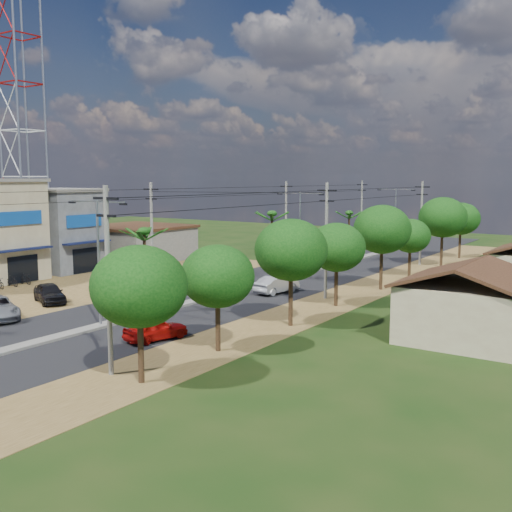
# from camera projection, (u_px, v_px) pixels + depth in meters

# --- Properties ---
(ground) EXTENTS (160.00, 160.00, 0.00)m
(ground) POSITION_uv_depth(u_px,v_px,m) (101.00, 327.00, 37.63)
(ground) COLOR black
(ground) RESTS_ON ground
(road) EXTENTS (12.00, 110.00, 0.04)m
(road) POSITION_uv_depth(u_px,v_px,m) (240.00, 290.00, 49.95)
(road) COLOR black
(road) RESTS_ON ground
(median) EXTENTS (1.00, 90.00, 0.18)m
(median) POSITION_uv_depth(u_px,v_px,m) (260.00, 284.00, 52.41)
(median) COLOR #605E56
(median) RESTS_ON ground
(dirt_lot_west) EXTENTS (18.00, 46.00, 0.04)m
(dirt_lot_west) POSITION_uv_depth(u_px,v_px,m) (54.00, 285.00, 52.52)
(dirt_lot_west) COLOR brown
(dirt_lot_west) RESTS_ON ground
(dirt_shoulder_east) EXTENTS (5.00, 90.00, 0.03)m
(dirt_shoulder_east) POSITION_uv_depth(u_px,v_px,m) (331.00, 302.00, 45.24)
(dirt_shoulder_east) COLOR brown
(dirt_shoulder_east) RESTS_ON ground
(shophouse_grey) EXTENTS (9.00, 6.40, 8.30)m
(shophouse_grey) POSITION_uv_depth(u_px,v_px,m) (58.00, 229.00, 60.79)
(shophouse_grey) COLOR #484B4F
(shophouse_grey) RESTS_ON ground
(low_shed) EXTENTS (10.40, 10.40, 3.95)m
(low_shed) POSITION_uv_depth(u_px,v_px,m) (137.00, 243.00, 68.75)
(low_shed) COLOR #605E56
(low_shed) RESTS_ON ground
(telecom_tower) EXTENTS (3.80, 3.80, 43.00)m
(telecom_tower) POSITION_uv_depth(u_px,v_px,m) (21.00, 83.00, 61.65)
(telecom_tower) COLOR gray
(telecom_tower) RESTS_ON ground
(house_east_near) EXTENTS (7.60, 7.50, 4.60)m
(house_east_near) POSITION_uv_depth(u_px,v_px,m) (471.00, 299.00, 34.44)
(house_east_near) COLOR tan
(house_east_near) RESTS_ON ground
(tree_east_a) EXTENTS (4.40, 4.40, 6.37)m
(tree_east_a) POSITION_uv_depth(u_px,v_px,m) (139.00, 287.00, 26.85)
(tree_east_a) COLOR black
(tree_east_a) RESTS_ON ground
(tree_east_b) EXTENTS (4.00, 4.00, 5.83)m
(tree_east_b) POSITION_uv_depth(u_px,v_px,m) (218.00, 276.00, 31.94)
(tree_east_b) COLOR black
(tree_east_b) RESTS_ON ground
(tree_east_c) EXTENTS (4.60, 4.60, 6.83)m
(tree_east_c) POSITION_uv_depth(u_px,v_px,m) (291.00, 250.00, 37.37)
(tree_east_c) COLOR black
(tree_east_c) RESTS_ON ground
(tree_east_d) EXTENTS (4.20, 4.20, 6.13)m
(tree_east_d) POSITION_uv_depth(u_px,v_px,m) (337.00, 247.00, 43.36)
(tree_east_d) COLOR black
(tree_east_d) RESTS_ON ground
(tree_east_e) EXTENTS (4.80, 4.80, 7.14)m
(tree_east_e) POSITION_uv_depth(u_px,v_px,m) (382.00, 229.00, 49.72)
(tree_east_e) COLOR black
(tree_east_e) RESTS_ON ground
(tree_east_f) EXTENTS (3.80, 3.80, 5.52)m
(tree_east_f) POSITION_uv_depth(u_px,v_px,m) (410.00, 236.00, 56.67)
(tree_east_f) COLOR black
(tree_east_f) RESTS_ON ground
(tree_east_g) EXTENTS (5.00, 5.00, 7.38)m
(tree_east_g) POSITION_uv_depth(u_px,v_px,m) (443.00, 217.00, 62.74)
(tree_east_g) COLOR black
(tree_east_g) RESTS_ON ground
(tree_east_h) EXTENTS (4.40, 4.40, 6.52)m
(tree_east_h) POSITION_uv_depth(u_px,v_px,m) (461.00, 219.00, 69.56)
(tree_east_h) COLOR black
(tree_east_h) RESTS_ON ground
(palm_median_near) EXTENTS (2.00, 2.00, 6.15)m
(palm_median_near) POSITION_uv_depth(u_px,v_px,m) (144.00, 235.00, 40.20)
(palm_median_near) COLOR black
(palm_median_near) RESTS_ON ground
(palm_median_mid) EXTENTS (2.00, 2.00, 6.55)m
(palm_median_mid) POSITION_uv_depth(u_px,v_px,m) (272.00, 217.00, 53.30)
(palm_median_mid) COLOR black
(palm_median_mid) RESTS_ON ground
(palm_median_far) EXTENTS (2.00, 2.00, 5.85)m
(palm_median_far) POSITION_uv_depth(u_px,v_px,m) (349.00, 215.00, 66.53)
(palm_median_far) COLOR black
(palm_median_far) RESTS_ON ground
(streetlight_near) EXTENTS (5.10, 0.18, 8.00)m
(streetlight_near) POSITION_uv_depth(u_px,v_px,m) (98.00, 252.00, 37.01)
(streetlight_near) COLOR gray
(streetlight_near) RESTS_ON ground
(streetlight_mid) EXTENTS (5.10, 0.18, 8.00)m
(streetlight_mid) POSITION_uv_depth(u_px,v_px,m) (300.00, 226.00, 57.56)
(streetlight_mid) COLOR gray
(streetlight_mid) RESTS_ON ground
(streetlight_far) EXTENTS (5.10, 0.18, 8.00)m
(streetlight_far) POSITION_uv_depth(u_px,v_px,m) (395.00, 213.00, 78.10)
(streetlight_far) COLOR gray
(streetlight_far) RESTS_ON ground
(utility_pole_w_b) EXTENTS (1.60, 0.24, 9.00)m
(utility_pole_w_b) POSITION_uv_depth(u_px,v_px,m) (152.00, 232.00, 50.76)
(utility_pole_w_b) COLOR #605E56
(utility_pole_w_b) RESTS_ON ground
(utility_pole_w_c) EXTENTS (1.60, 0.24, 9.00)m
(utility_pole_w_c) POSITION_uv_depth(u_px,v_px,m) (286.00, 218.00, 68.84)
(utility_pole_w_c) COLOR #605E56
(utility_pole_w_c) RESTS_ON ground
(utility_pole_w_d) EXTENTS (1.60, 0.24, 9.00)m
(utility_pole_w_d) POSITION_uv_depth(u_px,v_px,m) (362.00, 210.00, 86.10)
(utility_pole_w_d) COLOR #605E56
(utility_pole_w_d) RESTS_ON ground
(utility_pole_e_a) EXTENTS (1.60, 0.24, 9.00)m
(utility_pole_e_a) POSITION_uv_depth(u_px,v_px,m) (108.00, 277.00, 27.92)
(utility_pole_e_a) COLOR #605E56
(utility_pole_e_a) RESTS_ON ground
(utility_pole_e_b) EXTENTS (1.60, 0.24, 9.00)m
(utility_pole_e_b) POSITION_uv_depth(u_px,v_px,m) (326.00, 238.00, 46.00)
(utility_pole_e_b) COLOR #605E56
(utility_pole_e_b) RESTS_ON ground
(utility_pole_e_c) EXTENTS (1.60, 0.24, 9.00)m
(utility_pole_e_c) POSITION_uv_depth(u_px,v_px,m) (421.00, 221.00, 64.08)
(utility_pole_e_c) COLOR #605E56
(utility_pole_e_c) RESTS_ON ground
(car_red_near) EXTENTS (2.44, 4.06, 1.29)m
(car_red_near) POSITION_uv_depth(u_px,v_px,m) (156.00, 330.00, 34.52)
(car_red_near) COLOR #920A07
(car_red_near) RESTS_ON ground
(car_silver_mid) EXTENTS (2.08, 4.45, 1.41)m
(car_silver_mid) POSITION_uv_depth(u_px,v_px,m) (277.00, 285.00, 48.65)
(car_silver_mid) COLOR gray
(car_silver_mid) RESTS_ON ground
(car_white_far) EXTENTS (2.23, 4.59, 1.29)m
(car_white_far) POSITION_uv_depth(u_px,v_px,m) (297.00, 264.00, 60.95)
(car_white_far) COLOR silver
(car_white_far) RESTS_ON ground
(car_parked_dark) EXTENTS (4.62, 3.32, 1.46)m
(car_parked_dark) POSITION_uv_depth(u_px,v_px,m) (50.00, 293.00, 44.91)
(car_parked_dark) COLOR black
(car_parked_dark) RESTS_ON ground
(moto_rider_east) EXTENTS (0.96, 1.67, 0.83)m
(moto_rider_east) POSITION_uv_depth(u_px,v_px,m) (148.00, 337.00, 33.75)
(moto_rider_east) COLOR black
(moto_rider_east) RESTS_ON ground
(moto_rider_west_a) EXTENTS (0.82, 1.78, 0.90)m
(moto_rider_west_a) POSITION_uv_depth(u_px,v_px,m) (233.00, 271.00, 57.54)
(moto_rider_west_a) COLOR black
(moto_rider_west_a) RESTS_ON ground
(moto_rider_west_b) EXTENTS (0.70, 1.88, 1.10)m
(moto_rider_west_b) POSITION_uv_depth(u_px,v_px,m) (305.00, 255.00, 69.15)
(moto_rider_west_b) COLOR black
(moto_rider_west_b) RESTS_ON ground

